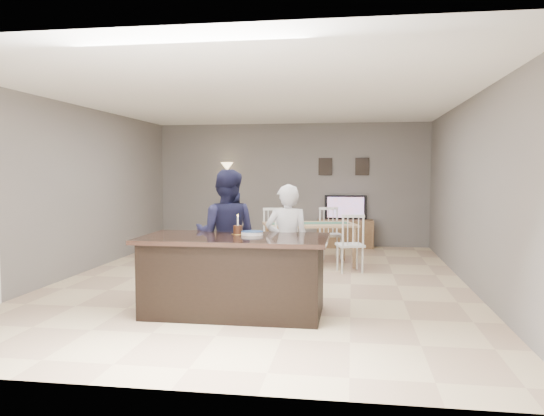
# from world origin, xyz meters

# --- Properties ---
(floor) EXTENTS (8.00, 8.00, 0.00)m
(floor) POSITION_xyz_m (0.00, 0.00, 0.00)
(floor) COLOR beige
(floor) RESTS_ON ground
(room_shell) EXTENTS (8.00, 8.00, 8.00)m
(room_shell) POSITION_xyz_m (0.00, 0.00, 1.68)
(room_shell) COLOR slate
(room_shell) RESTS_ON floor
(kitchen_island) EXTENTS (2.15, 1.10, 0.90)m
(kitchen_island) POSITION_xyz_m (0.00, -1.80, 0.45)
(kitchen_island) COLOR black
(kitchen_island) RESTS_ON floor
(tv_console) EXTENTS (1.20, 0.40, 0.60)m
(tv_console) POSITION_xyz_m (1.20, 3.77, 0.30)
(tv_console) COLOR brown
(tv_console) RESTS_ON floor
(television) EXTENTS (0.91, 0.12, 0.53)m
(television) POSITION_xyz_m (1.20, 3.84, 0.86)
(television) COLOR black
(television) RESTS_ON tv_console
(tv_screen_glow) EXTENTS (0.78, 0.00, 0.78)m
(tv_screen_glow) POSITION_xyz_m (1.20, 3.76, 0.87)
(tv_screen_glow) COLOR #CF4A17
(tv_screen_glow) RESTS_ON tv_console
(picture_frames) EXTENTS (1.10, 0.02, 0.38)m
(picture_frames) POSITION_xyz_m (1.15, 3.98, 1.75)
(picture_frames) COLOR black
(picture_frames) RESTS_ON room_shell
(woman) EXTENTS (0.58, 0.41, 1.49)m
(woman) POSITION_xyz_m (0.55, -1.25, 0.74)
(woman) COLOR silver
(woman) RESTS_ON floor
(man) EXTENTS (0.81, 0.64, 1.67)m
(man) POSITION_xyz_m (-0.25, -1.17, 0.84)
(man) COLOR #161731
(man) RESTS_ON floor
(birthday_cake) EXTENTS (0.15, 0.15, 0.23)m
(birthday_cake) POSITION_xyz_m (-0.00, -1.58, 0.95)
(birthday_cake) COLOR gold
(birthday_cake) RESTS_ON kitchen_island
(plate_stack) EXTENTS (0.27, 0.27, 0.04)m
(plate_stack) POSITION_xyz_m (0.17, -1.62, 0.92)
(plate_stack) COLOR white
(plate_stack) RESTS_ON kitchen_island
(dining_table) EXTENTS (1.92, 2.11, 0.96)m
(dining_table) POSITION_xyz_m (0.61, 1.48, 0.61)
(dining_table) COLOR tan
(dining_table) RESTS_ON floor
(floor_lamp) EXTENTS (0.28, 0.28, 1.84)m
(floor_lamp) POSITION_xyz_m (-1.42, 3.79, 1.43)
(floor_lamp) COLOR black
(floor_lamp) RESTS_ON floor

